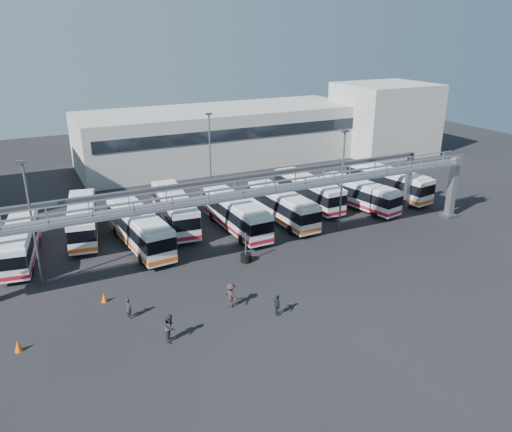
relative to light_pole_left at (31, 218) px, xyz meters
name	(u,v)px	position (x,y,z in m)	size (l,w,h in m)	color
ground	(265,285)	(16.00, -8.00, -5.73)	(140.00, 140.00, 0.00)	black
gantry	(235,199)	(16.00, -2.13, -0.22)	(51.40, 5.15, 7.10)	gray
warehouse	(221,135)	(28.00, 30.00, -1.73)	(42.00, 14.00, 8.00)	#9E9E99
building_right	(384,118)	(54.00, 24.00, -0.23)	(14.00, 12.00, 11.00)	#B2B2AD
light_pole_left	(31,218)	(0.00, 0.00, 0.00)	(0.70, 0.35, 10.21)	#4C4F54
light_pole_mid	(342,176)	(28.00, -1.00, 0.00)	(0.70, 0.35, 10.21)	#4C4F54
light_pole_back	(210,152)	(20.00, 14.00, 0.00)	(0.70, 0.35, 10.21)	#4C4F54
bus_1	(20,242)	(-1.22, 5.56, -3.98)	(3.97, 10.67, 3.17)	silver
bus_2	(83,219)	(4.54, 8.75, -3.89)	(4.23, 11.23, 3.33)	silver
bus_3	(139,228)	(8.87, 3.75, -3.78)	(3.73, 11.75, 3.51)	silver
bus_4	(174,208)	(13.39, 7.39, -3.79)	(3.72, 11.73, 3.51)	silver
bus_5	(236,213)	(18.58, 3.47, -3.88)	(2.89, 11.08, 3.34)	silver
bus_6	(282,205)	(23.96, 3.64, -3.92)	(2.97, 10.88, 3.27)	silver
bus_7	(308,190)	(29.09, 6.74, -3.88)	(2.94, 11.05, 3.33)	silver
bus_8	(359,193)	(33.83, 3.60, -4.00)	(4.37, 10.58, 3.13)	silver
bus_9	(388,182)	(39.44, 5.28, -3.82)	(4.47, 11.60, 3.44)	silver
pedestrian_a	(129,308)	(5.14, -8.00, -4.95)	(0.57, 0.37, 1.56)	black
pedestrian_b	(170,327)	(6.98, -11.95, -4.75)	(0.95, 0.74, 1.96)	#2E2433
pedestrian_c	(231,295)	(12.23, -9.81, -4.78)	(1.22, 0.70, 1.89)	#312021
pedestrian_d	(277,305)	(14.72, -12.31, -4.91)	(0.96, 0.40, 1.64)	#19202E
cone_left	(18,346)	(-2.08, -8.81, -5.33)	(0.49, 0.49, 0.79)	#E2540C
cone_right	(104,297)	(3.96, -4.98, -5.36)	(0.46, 0.46, 0.73)	#E2540C
tire_stack	(246,257)	(16.38, -3.50, -5.27)	(0.96, 0.96, 2.73)	black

